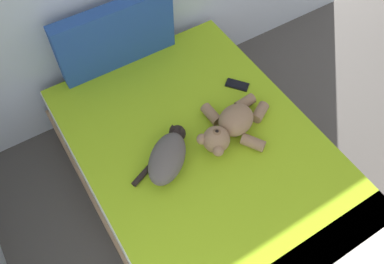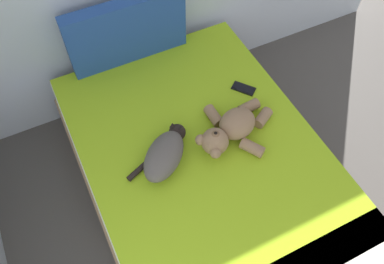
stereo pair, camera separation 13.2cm
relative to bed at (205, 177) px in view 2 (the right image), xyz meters
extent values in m
cube|color=#9E7A56|center=(0.00, 0.00, -0.11)|extent=(1.38, 2.02, 0.28)
cube|color=white|center=(0.00, 0.00, 0.13)|extent=(1.34, 1.96, 0.21)
cube|color=#9EC61E|center=(0.00, 0.06, 0.25)|extent=(1.32, 1.82, 0.02)
cube|color=#264C99|center=(-0.10, 0.94, 0.48)|extent=(0.79, 0.10, 0.44)
ellipsoid|color=#59514C|center=(-0.24, 0.06, 0.33)|extent=(0.38, 0.37, 0.15)
sphere|color=black|center=(-0.10, 0.19, 0.31)|extent=(0.10, 0.10, 0.10)
cone|color=black|center=(-0.11, 0.21, 0.37)|extent=(0.04, 0.04, 0.04)
cone|color=black|center=(-0.08, 0.17, 0.37)|extent=(0.04, 0.04, 0.04)
cylinder|color=black|center=(-0.39, 0.07, 0.27)|extent=(0.16, 0.09, 0.03)
ellipsoid|color=black|center=(-0.14, 0.10, 0.28)|extent=(0.11, 0.11, 0.04)
ellipsoid|color=#937051|center=(0.24, 0.07, 0.34)|extent=(0.28, 0.25, 0.16)
sphere|color=#937051|center=(0.06, 0.02, 0.34)|extent=(0.16, 0.16, 0.16)
sphere|color=brown|center=(0.06, 0.02, 0.39)|extent=(0.06, 0.06, 0.06)
sphere|color=black|center=(0.06, 0.02, 0.42)|extent=(0.02, 0.02, 0.02)
sphere|color=#937051|center=(0.03, -0.05, 0.34)|extent=(0.06, 0.06, 0.06)
sphere|color=#937051|center=(-0.01, 0.06, 0.34)|extent=(0.06, 0.06, 0.06)
cylinder|color=#937051|center=(0.25, -0.09, 0.29)|extent=(0.13, 0.15, 0.07)
cylinder|color=#937051|center=(0.42, 0.07, 0.29)|extent=(0.14, 0.12, 0.07)
cylinder|color=#937051|center=(0.16, 0.21, 0.29)|extent=(0.07, 0.14, 0.07)
cylinder|color=#937051|center=(0.39, 0.18, 0.29)|extent=(0.13, 0.08, 0.07)
cube|color=black|center=(0.45, 0.34, 0.26)|extent=(0.15, 0.16, 0.01)
cube|color=black|center=(0.45, 0.34, 0.27)|extent=(0.13, 0.14, 0.00)
camera|label=1|loc=(-0.71, -0.97, 2.21)|focal=37.10mm
camera|label=2|loc=(-0.60, -1.03, 2.21)|focal=37.10mm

